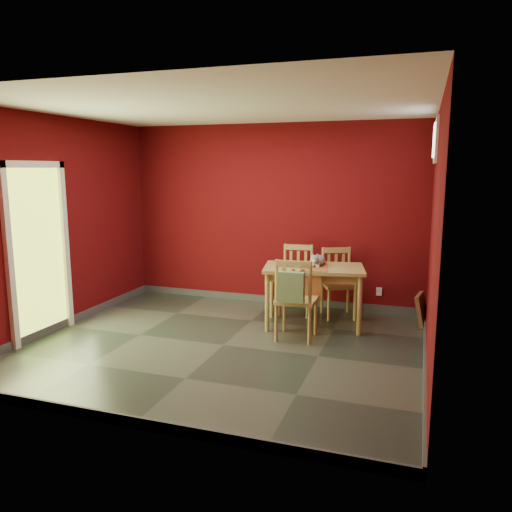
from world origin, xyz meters
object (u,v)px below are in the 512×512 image
(cat, at_px, (318,258))
(picture_frame, at_px, (422,309))
(chair_far_left, at_px, (296,279))
(chair_far_right, at_px, (338,282))
(chair_near, at_px, (296,298))
(tote_bag, at_px, (291,287))
(dining_table, at_px, (314,274))

(cat, distance_m, picture_frame, 1.55)
(chair_far_left, xyz_separation_m, chair_far_right, (0.59, 0.05, -0.01))
(chair_near, bearing_deg, chair_far_right, 74.43)
(chair_far_left, distance_m, chair_near, 1.14)
(picture_frame, bearing_deg, tote_bag, -137.49)
(chair_near, bearing_deg, chair_far_left, 103.57)
(chair_near, relative_size, cat, 2.54)
(chair_far_right, distance_m, tote_bag, 1.44)
(chair_far_right, height_order, picture_frame, chair_far_right)
(dining_table, relative_size, cat, 3.53)
(chair_far_left, distance_m, chair_far_right, 0.59)
(dining_table, bearing_deg, cat, 68.40)
(chair_far_right, height_order, cat, cat)
(tote_bag, xyz_separation_m, picture_frame, (1.44, 1.32, -0.50))
(dining_table, xyz_separation_m, cat, (0.03, 0.08, 0.20))
(picture_frame, bearing_deg, dining_table, -159.60)
(dining_table, relative_size, chair_far_left, 1.43)
(chair_far_left, xyz_separation_m, cat, (0.39, -0.45, 0.40))
(chair_far_right, bearing_deg, chair_far_left, -175.60)
(tote_bag, xyz_separation_m, cat, (0.12, 0.89, 0.19))
(dining_table, distance_m, tote_bag, 0.82)
(chair_near, bearing_deg, tote_bag, -89.06)
(chair_far_left, distance_m, tote_bag, 1.38)
(chair_far_right, relative_size, picture_frame, 2.20)
(dining_table, height_order, tote_bag, tote_bag)
(chair_near, bearing_deg, picture_frame, 36.98)
(tote_bag, distance_m, cat, 0.92)
(chair_far_left, height_order, chair_near, chair_near)
(tote_bag, height_order, picture_frame, tote_bag)
(chair_far_right, xyz_separation_m, picture_frame, (1.12, -0.07, -0.28))
(chair_far_right, relative_size, tote_bag, 2.25)
(dining_table, height_order, cat, cat)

